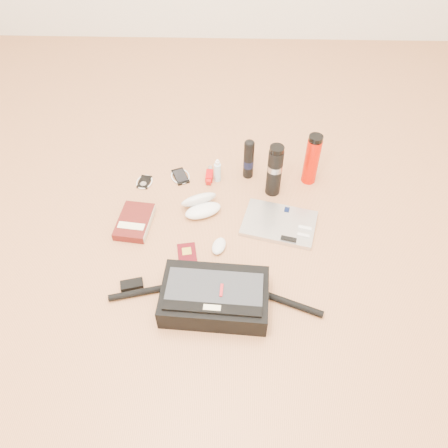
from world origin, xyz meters
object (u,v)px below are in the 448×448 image
object	(u,v)px
thermos_black	(275,170)
thermos_red	(312,159)
laptop	(279,223)
book	(135,222)
messenger_bag	(214,297)

from	to	relation	value
thermos_black	thermos_red	bearing A→B (deg)	25.71
laptop	book	distance (m)	0.65
laptop	thermos_red	world-z (taller)	thermos_red
thermos_black	thermos_red	distance (m)	0.20
messenger_bag	book	world-z (taller)	messenger_bag
book	thermos_red	bearing A→B (deg)	28.36
laptop	thermos_red	xyz separation A→B (m)	(0.16, 0.31, 0.12)
laptop	thermos_black	xyz separation A→B (m)	(-0.02, 0.22, 0.13)
laptop	book	world-z (taller)	book
laptop	messenger_bag	bearing A→B (deg)	-109.28
book	messenger_bag	bearing A→B (deg)	-40.29
laptop	book	size ratio (longest dim) A/B	1.59
laptop	book	xyz separation A→B (m)	(-0.65, -0.02, 0.01)
messenger_bag	book	bearing A→B (deg)	136.32
laptop	thermos_black	size ratio (longest dim) A/B	1.34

